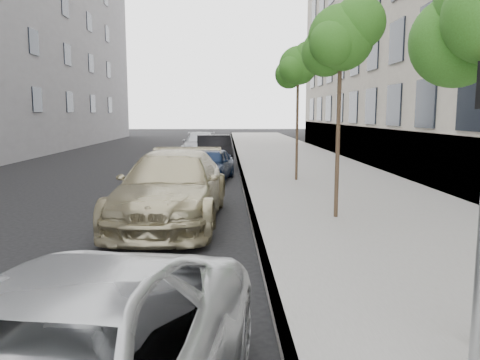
{
  "coord_description": "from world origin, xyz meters",
  "views": [
    {
      "loc": [
        0.51,
        -3.18,
        2.65
      ],
      "look_at": [
        0.75,
        4.89,
        1.5
      ],
      "focal_mm": 35.0,
      "sensor_mm": 36.0,
      "label": 1
    }
  ],
  "objects_px": {
    "sedan_black": "(214,151)",
    "sedan_rear": "(200,145)",
    "tree_mid": "(342,38)",
    "tree_far": "(299,66)",
    "sedan_blue": "(211,164)",
    "suv": "(172,187)"
  },
  "relations": [
    {
      "from": "sedan_black",
      "to": "sedan_rear",
      "type": "bearing_deg",
      "value": 96.39
    },
    {
      "from": "tree_mid",
      "to": "sedan_black",
      "type": "xyz_separation_m",
      "value": [
        -3.33,
        12.24,
        -3.61
      ]
    },
    {
      "from": "tree_far",
      "to": "sedan_blue",
      "type": "distance_m",
      "value": 5.1
    },
    {
      "from": "sedan_blue",
      "to": "sedan_black",
      "type": "xyz_separation_m",
      "value": [
        0.0,
        4.88,
        0.14
      ]
    },
    {
      "from": "sedan_black",
      "to": "sedan_rear",
      "type": "height_order",
      "value": "sedan_black"
    },
    {
      "from": "tree_far",
      "to": "suv",
      "type": "relative_size",
      "value": 0.87
    },
    {
      "from": "tree_mid",
      "to": "sedan_blue",
      "type": "height_order",
      "value": "tree_mid"
    },
    {
      "from": "tree_mid",
      "to": "tree_far",
      "type": "height_order",
      "value": "tree_mid"
    },
    {
      "from": "sedan_black",
      "to": "sedan_rear",
      "type": "xyz_separation_m",
      "value": [
        -0.98,
        5.58,
        -0.03
      ]
    },
    {
      "from": "suv",
      "to": "sedan_black",
      "type": "xyz_separation_m",
      "value": [
        0.72,
        12.06,
        -0.07
      ]
    },
    {
      "from": "sedan_blue",
      "to": "suv",
      "type": "bearing_deg",
      "value": -86.78
    },
    {
      "from": "suv",
      "to": "sedan_blue",
      "type": "distance_m",
      "value": 7.22
    },
    {
      "from": "sedan_black",
      "to": "sedan_blue",
      "type": "bearing_deg",
      "value": -93.62
    },
    {
      "from": "tree_mid",
      "to": "tree_far",
      "type": "relative_size",
      "value": 1.0
    },
    {
      "from": "sedan_rear",
      "to": "tree_far",
      "type": "bearing_deg",
      "value": -70.13
    },
    {
      "from": "sedan_black",
      "to": "suv",
      "type": "bearing_deg",
      "value": -97.01
    },
    {
      "from": "suv",
      "to": "sedan_blue",
      "type": "height_order",
      "value": "suv"
    },
    {
      "from": "sedan_blue",
      "to": "tree_mid",
      "type": "bearing_deg",
      "value": -56.76
    },
    {
      "from": "tree_far",
      "to": "suv",
      "type": "bearing_deg",
      "value": -122.63
    },
    {
      "from": "tree_mid",
      "to": "sedan_black",
      "type": "height_order",
      "value": "tree_mid"
    },
    {
      "from": "tree_far",
      "to": "sedan_black",
      "type": "relative_size",
      "value": 1.08
    },
    {
      "from": "tree_mid",
      "to": "suv",
      "type": "height_order",
      "value": "tree_mid"
    }
  ]
}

